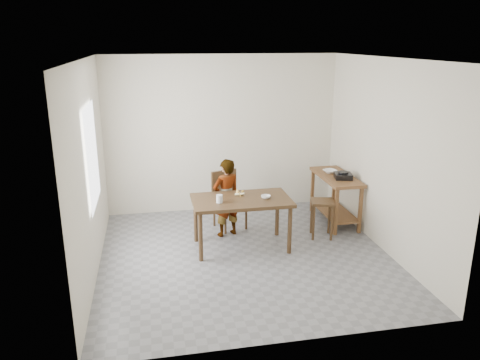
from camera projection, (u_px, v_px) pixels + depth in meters
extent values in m
cube|color=slate|center=(245.00, 257.00, 6.60)|extent=(4.00, 4.00, 0.04)
cube|color=white|center=(246.00, 57.00, 5.81)|extent=(4.00, 4.00, 0.04)
cube|color=silver|center=(222.00, 134.00, 8.10)|extent=(4.00, 0.04, 2.70)
cube|color=silver|center=(290.00, 218.00, 4.31)|extent=(4.00, 0.04, 2.70)
cube|color=silver|center=(88.00, 171.00, 5.83)|extent=(0.04, 4.00, 2.70)
cube|color=silver|center=(386.00, 156.00, 6.58)|extent=(0.04, 4.00, 2.70)
cube|color=white|center=(92.00, 156.00, 5.99)|extent=(0.02, 1.10, 1.30)
imported|color=white|center=(226.00, 198.00, 7.13)|extent=(0.52, 0.43, 1.22)
cylinder|color=white|center=(219.00, 199.00, 6.49)|extent=(0.10, 0.10, 0.11)
imported|color=white|center=(266.00, 197.00, 6.68)|extent=(0.17, 0.17, 0.04)
imported|color=white|center=(330.00, 171.00, 7.75)|extent=(0.27, 0.27, 0.05)
cube|color=black|center=(343.00, 176.00, 7.43)|extent=(0.31, 0.31, 0.09)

